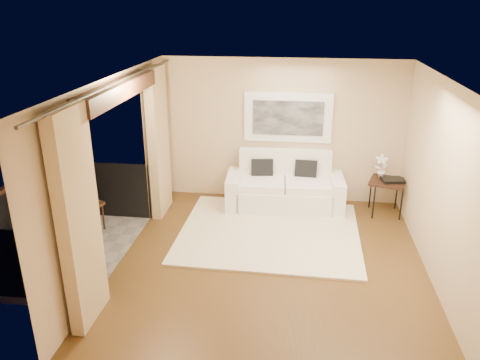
% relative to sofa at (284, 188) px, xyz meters
% --- Properties ---
extents(floor, '(5.00, 5.00, 0.00)m').
position_rel_sofa_xyz_m(floor, '(-0.10, -2.10, -0.36)').
color(floor, brown).
rests_on(floor, ground).
extents(room_shell, '(5.00, 6.40, 5.00)m').
position_rel_sofa_xyz_m(room_shell, '(-2.23, -2.10, 2.16)').
color(room_shell, white).
rests_on(room_shell, ground).
extents(balcony, '(1.81, 2.60, 1.17)m').
position_rel_sofa_xyz_m(balcony, '(-3.40, -2.10, -0.19)').
color(balcony, '#605B56').
rests_on(balcony, ground).
extents(curtains, '(0.16, 4.80, 2.64)m').
position_rel_sofa_xyz_m(curtains, '(-2.21, -2.10, 0.97)').
color(curtains, tan).
rests_on(curtains, ground).
extents(artwork, '(1.62, 0.07, 0.92)m').
position_rel_sofa_xyz_m(artwork, '(0.00, 0.37, 1.26)').
color(artwork, white).
rests_on(artwork, room_shell).
extents(rug, '(2.99, 2.62, 0.04)m').
position_rel_sofa_xyz_m(rug, '(-0.19, -1.14, -0.34)').
color(rug, '#F5E6C5').
rests_on(rug, floor).
extents(sofa, '(2.19, 1.03, 1.03)m').
position_rel_sofa_xyz_m(sofa, '(0.00, 0.00, 0.00)').
color(sofa, white).
rests_on(sofa, floor).
extents(side_table, '(0.74, 0.74, 0.65)m').
position_rel_sofa_xyz_m(side_table, '(1.83, -0.10, 0.22)').
color(side_table, black).
rests_on(side_table, floor).
extents(tray, '(0.43, 0.35, 0.05)m').
position_rel_sofa_xyz_m(tray, '(1.91, -0.13, 0.31)').
color(tray, black).
rests_on(tray, side_table).
extents(orchid, '(0.24, 0.16, 0.45)m').
position_rel_sofa_xyz_m(orchid, '(1.72, 0.02, 0.51)').
color(orchid, white).
rests_on(orchid, side_table).
extents(bistro_table, '(0.74, 0.74, 0.75)m').
position_rel_sofa_xyz_m(bistro_table, '(-3.57, -1.52, 0.30)').
color(bistro_table, black).
rests_on(bistro_table, balcony).
extents(balcony_chair_far, '(0.57, 0.57, 1.04)m').
position_rel_sofa_xyz_m(balcony_chair_far, '(-3.26, -1.59, 0.24)').
color(balcony_chair_far, black).
rests_on(balcony_chair_far, balcony).
extents(balcony_chair_near, '(0.48, 0.48, 0.96)m').
position_rel_sofa_xyz_m(balcony_chair_near, '(-3.48, -2.35, 0.19)').
color(balcony_chair_near, black).
rests_on(balcony_chair_near, balcony).
extents(ice_bucket, '(0.18, 0.18, 0.20)m').
position_rel_sofa_xyz_m(ice_bucket, '(-3.77, -1.47, 0.49)').
color(ice_bucket, silver).
rests_on(ice_bucket, bistro_table).
extents(candle, '(0.06, 0.06, 0.07)m').
position_rel_sofa_xyz_m(candle, '(-3.55, -1.34, 0.42)').
color(candle, red).
rests_on(candle, bistro_table).
extents(vase, '(0.04, 0.04, 0.18)m').
position_rel_sofa_xyz_m(vase, '(-3.61, -1.66, 0.48)').
color(vase, white).
rests_on(vase, bistro_table).
extents(glass_a, '(0.06, 0.06, 0.12)m').
position_rel_sofa_xyz_m(glass_a, '(-3.39, -1.61, 0.45)').
color(glass_a, silver).
rests_on(glass_a, bistro_table).
extents(glass_b, '(0.06, 0.06, 0.12)m').
position_rel_sofa_xyz_m(glass_b, '(-3.38, -1.51, 0.45)').
color(glass_b, silver).
rests_on(glass_b, bistro_table).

